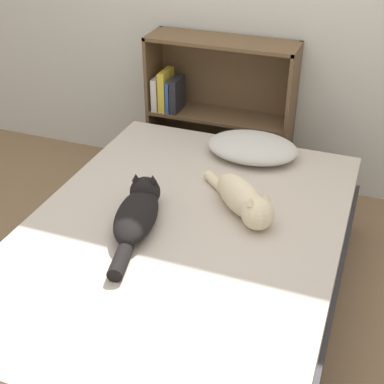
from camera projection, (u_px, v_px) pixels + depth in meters
ground_plane at (182, 308)px, 2.47m from camera, size 8.00×8.00×0.00m
bed at (181, 271)px, 2.35m from camera, size 1.33×1.85×0.45m
pillow at (252, 147)px, 2.74m from camera, size 0.47×0.34×0.10m
cat_light at (244, 201)px, 2.28m from camera, size 0.41×0.39×0.16m
cat_dark at (138, 212)px, 2.23m from camera, size 0.25×0.58×0.16m
bookshelf at (216, 110)px, 3.23m from camera, size 0.86×0.26×0.91m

